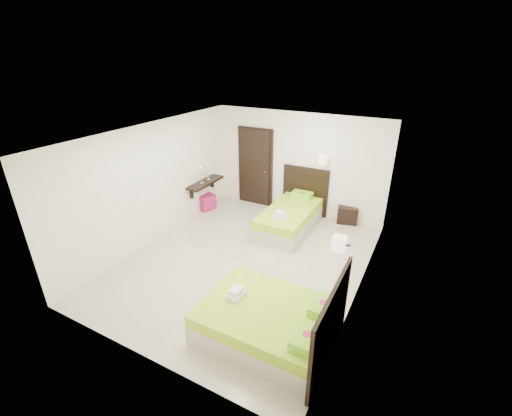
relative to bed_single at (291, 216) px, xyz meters
The scene contains 7 objects.
floor 1.86m from the bed_single, 97.78° to the right, with size 5.50×5.50×0.00m, color beige.
bed_single is the anchor object (origin of this frame).
bed_double 3.56m from the bed_single, 71.78° to the right, with size 1.94×1.65×1.60m.
nightstand 1.47m from the bed_single, 39.70° to the left, with size 0.48×0.43×0.43m, color black.
ottoman 2.45m from the bed_single, behind, with size 0.41×0.41×0.41m, color #A0154A.
door 1.85m from the bed_single, 148.76° to the left, with size 1.02×0.15×2.14m.
console_shelf 2.40m from the bed_single, behind, with size 0.35×1.20×0.78m.
Camera 1 is at (2.97, -5.10, 3.93)m, focal length 24.00 mm.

